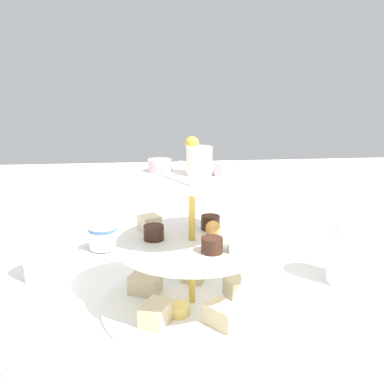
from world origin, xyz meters
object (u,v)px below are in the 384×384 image
at_px(water_glass_short_left, 42,259).
at_px(water_glass_mid_back, 23,339).
at_px(water_glass_tall_right, 347,251).
at_px(teacup_with_saucer, 103,239).
at_px(tiered_serving_stand, 192,258).
at_px(butter_knife_right, 213,234).

xyz_separation_m(water_glass_short_left, water_glass_mid_back, (0.26, 0.03, 0.00)).
height_order(water_glass_short_left, water_glass_mid_back, water_glass_mid_back).
xyz_separation_m(water_glass_tall_right, water_glass_short_left, (-0.07, -0.52, -0.02)).
bearing_deg(teacup_with_saucer, water_glass_tall_right, 66.38).
height_order(tiered_serving_stand, butter_knife_right, tiered_serving_stand).
relative_size(teacup_with_saucer, water_glass_mid_back, 1.11).
relative_size(butter_knife_right, water_glass_mid_back, 2.10).
height_order(water_glass_tall_right, water_glass_short_left, water_glass_tall_right).
bearing_deg(water_glass_short_left, water_glass_mid_back, 7.00).
height_order(tiered_serving_stand, water_glass_tall_right, tiered_serving_stand).
bearing_deg(tiered_serving_stand, water_glass_tall_right, 103.07).
xyz_separation_m(tiered_serving_stand, water_glass_tall_right, (-0.06, 0.27, -0.03)).
distance_m(water_glass_tall_right, water_glass_short_left, 0.53).
xyz_separation_m(tiered_serving_stand, water_glass_short_left, (-0.13, -0.25, -0.04)).
xyz_separation_m(tiered_serving_stand, water_glass_mid_back, (0.13, -0.22, -0.04)).
relative_size(water_glass_tall_right, water_glass_short_left, 1.47).
bearing_deg(water_glass_short_left, butter_knife_right, 120.28).
xyz_separation_m(tiered_serving_stand, butter_knife_right, (-0.32, 0.08, -0.08)).
bearing_deg(tiered_serving_stand, teacup_with_saucer, -148.21).
distance_m(water_glass_short_left, teacup_with_saucer, 0.16).
height_order(water_glass_tall_right, teacup_with_saucer, water_glass_tall_right).
height_order(tiered_serving_stand, teacup_with_saucer, tiered_serving_stand).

